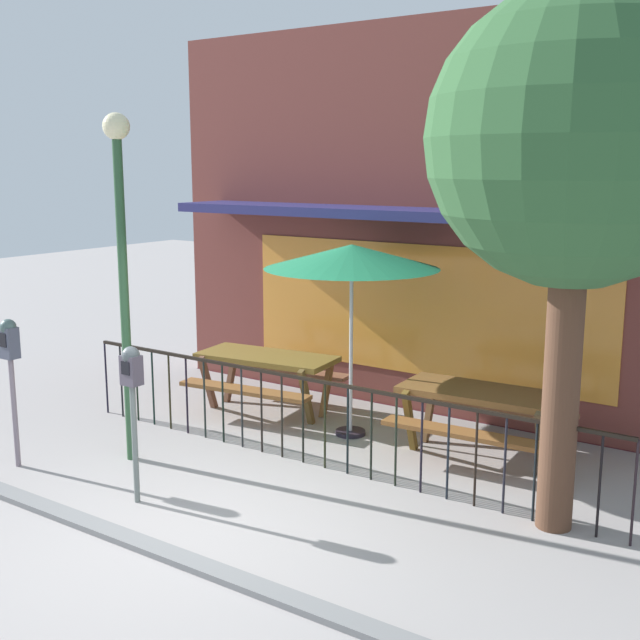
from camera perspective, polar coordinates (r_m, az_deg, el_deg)
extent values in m
plane|color=#989291|center=(7.43, -9.30, -14.65)|extent=(40.00, 40.00, 0.00)
cube|color=#48171E|center=(10.95, 7.51, -6.07)|extent=(7.85, 0.54, 0.01)
cube|color=brown|center=(10.49, 7.85, 7.08)|extent=(7.85, 0.50, 4.99)
cube|color=orange|center=(10.40, 7.04, 0.70)|extent=(5.10, 0.02, 1.70)
cube|color=navy|center=(9.85, 5.99, 7.54)|extent=(6.67, 0.92, 0.12)
cube|color=black|center=(8.50, -0.45, -4.32)|extent=(6.60, 0.04, 0.04)
cylinder|color=black|center=(10.79, -14.99, -3.98)|extent=(0.02, 0.02, 0.95)
cylinder|color=black|center=(10.58, -13.97, -4.23)|extent=(0.02, 0.02, 0.95)
cylinder|color=black|center=(10.38, -12.92, -4.48)|extent=(0.02, 0.02, 0.95)
cylinder|color=black|center=(10.17, -11.81, -4.75)|extent=(0.02, 0.02, 0.95)
cylinder|color=black|center=(9.98, -10.67, -5.02)|extent=(0.02, 0.02, 0.95)
cylinder|color=black|center=(9.78, -9.47, -5.31)|extent=(0.02, 0.02, 0.95)
cylinder|color=black|center=(9.59, -8.23, -5.60)|extent=(0.02, 0.02, 0.95)
cylinder|color=black|center=(9.41, -6.94, -5.90)|extent=(0.02, 0.02, 0.95)
cylinder|color=black|center=(9.23, -5.59, -6.21)|extent=(0.02, 0.02, 0.95)
cylinder|color=black|center=(9.05, -4.19, -6.53)|extent=(0.02, 0.02, 0.95)
cylinder|color=black|center=(8.88, -2.73, -6.85)|extent=(0.02, 0.02, 0.95)
cylinder|color=black|center=(8.72, -1.22, -7.19)|extent=(0.02, 0.02, 0.95)
cylinder|color=black|center=(8.57, 0.35, -7.53)|extent=(0.02, 0.02, 0.95)
cylinder|color=black|center=(8.42, 1.99, -7.88)|extent=(0.02, 0.02, 0.95)
cylinder|color=black|center=(8.28, 3.68, -8.23)|extent=(0.02, 0.02, 0.95)
cylinder|color=black|center=(8.14, 5.43, -8.59)|extent=(0.02, 0.02, 0.95)
cylinder|color=black|center=(8.02, 7.24, -8.95)|extent=(0.02, 0.02, 0.95)
cylinder|color=black|center=(7.90, 9.11, -9.31)|extent=(0.02, 0.02, 0.95)
cylinder|color=black|center=(7.79, 11.05, -9.68)|extent=(0.02, 0.02, 0.95)
cylinder|color=black|center=(7.69, 13.03, -10.04)|extent=(0.02, 0.02, 0.95)
cylinder|color=black|center=(7.60, 15.07, -10.40)|extent=(0.02, 0.02, 0.95)
cylinder|color=black|center=(7.52, 17.17, -10.75)|extent=(0.02, 0.02, 0.95)
cylinder|color=black|center=(7.45, 19.31, -11.10)|extent=(0.02, 0.02, 0.95)
cylinder|color=black|center=(7.39, 21.49, -11.43)|extent=(0.02, 0.02, 0.95)
cube|color=brown|center=(10.40, -3.83, -2.68)|extent=(1.88, 0.97, 0.07)
cube|color=brown|center=(10.03, -5.44, -5.00)|extent=(1.82, 0.48, 0.05)
cube|color=brown|center=(10.93, -2.32, -3.60)|extent=(1.82, 0.48, 0.05)
cube|color=brown|center=(10.66, -7.99, -4.47)|extent=(0.11, 0.36, 0.78)
cube|color=brown|center=(11.11, -6.32, -3.80)|extent=(0.11, 0.36, 0.78)
cube|color=brown|center=(9.91, -0.98, -5.57)|extent=(0.11, 0.36, 0.78)
cube|color=brown|center=(10.39, 0.50, -4.78)|extent=(0.11, 0.36, 0.78)
cube|color=brown|center=(8.97, 11.52, -5.13)|extent=(1.84, 0.86, 0.07)
cube|color=brown|center=(8.56, 10.18, -7.96)|extent=(1.81, 0.36, 0.05)
cube|color=brown|center=(9.55, 12.58, -6.04)|extent=(1.81, 0.36, 0.05)
cube|color=brown|center=(9.09, 6.42, -7.19)|extent=(0.09, 0.35, 0.78)
cube|color=brown|center=(9.58, 7.84, -6.27)|extent=(0.09, 0.35, 0.78)
cube|color=brown|center=(8.62, 15.45, -8.57)|extent=(0.09, 0.35, 0.78)
cube|color=brown|center=(9.13, 16.43, -7.50)|extent=(0.09, 0.35, 0.78)
cylinder|color=black|center=(9.74, 2.18, -8.01)|extent=(0.36, 0.36, 0.05)
cylinder|color=#AEAEB1|center=(9.44, 2.23, -1.69)|extent=(0.04, 0.04, 2.25)
cone|color=#207D51|center=(9.27, 2.28, 4.55)|extent=(2.05, 2.05, 0.28)
cylinder|color=slate|center=(9.18, -20.94, -6.19)|extent=(0.06, 0.06, 1.20)
cube|color=#46495B|center=(8.99, -21.27, -1.52)|extent=(0.18, 0.14, 0.33)
sphere|color=#405654|center=(8.96, -21.35, -0.47)|extent=(0.17, 0.17, 0.17)
cube|color=black|center=(8.94, -21.68, -1.35)|extent=(0.11, 0.01, 0.15)
cylinder|color=slate|center=(7.90, -13.06, -8.61)|extent=(0.06, 0.06, 1.17)
cube|color=#4C4351|center=(7.69, -13.29, -3.50)|extent=(0.18, 0.14, 0.28)
sphere|color=#464D50|center=(7.66, -13.34, -2.47)|extent=(0.17, 0.17, 0.17)
cube|color=black|center=(7.64, -13.71, -3.36)|extent=(0.11, 0.01, 0.12)
cylinder|color=#513424|center=(7.27, 16.85, -4.10)|extent=(0.32, 0.32, 2.73)
sphere|color=#2E5931|center=(7.03, 17.81, 12.26)|extent=(2.50, 2.50, 2.50)
cylinder|color=#2C5232|center=(8.77, -13.75, 1.07)|extent=(0.10, 0.10, 3.46)
sphere|color=beige|center=(8.65, -14.33, 13.23)|extent=(0.28, 0.28, 0.28)
cube|color=slate|center=(7.15, -11.83, -15.81)|extent=(10.99, 0.20, 0.11)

